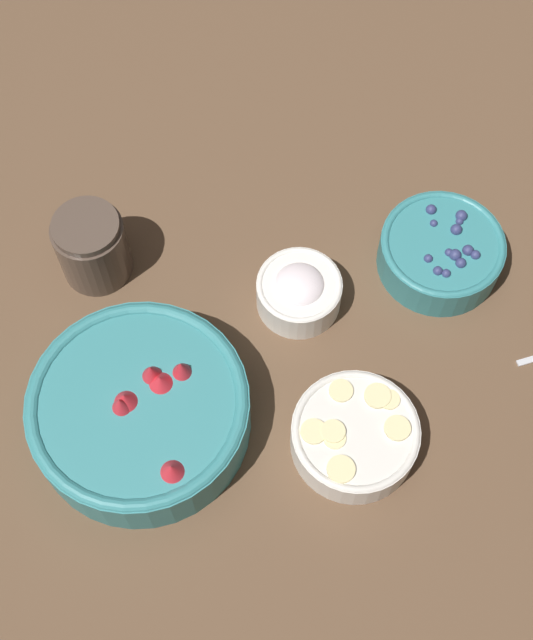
{
  "coord_description": "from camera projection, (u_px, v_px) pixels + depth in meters",
  "views": [
    {
      "loc": [
        0.17,
        -0.48,
        1.02
      ],
      "look_at": [
        -0.03,
        -0.04,
        0.05
      ],
      "focal_mm": 50.0,
      "sensor_mm": 36.0,
      "label": 1
    }
  ],
  "objects": [
    {
      "name": "ground_plane",
      "position": [
        304.0,
        317.0,
        1.14
      ],
      "size": [
        4.0,
        4.0,
        0.0
      ],
      "primitive_type": "plane",
      "color": "brown"
    },
    {
      "name": "bowl_bananas",
      "position": [
        355.0,
        435.0,
        1.04
      ],
      "size": [
        0.15,
        0.15,
        0.05
      ],
      "color": "silver",
      "rests_on": "ground_plane"
    },
    {
      "name": "bowl_strawberries",
      "position": [
        140.0,
        410.0,
        1.04
      ],
      "size": [
        0.26,
        0.26,
        0.09
      ],
      "color": "teal",
      "rests_on": "ground_plane"
    },
    {
      "name": "bowl_blueberries",
      "position": [
        441.0,
        251.0,
        1.15
      ],
      "size": [
        0.16,
        0.16,
        0.06
      ],
      "color": "teal",
      "rests_on": "ground_plane"
    },
    {
      "name": "jar_chocolate",
      "position": [
        93.0,
        248.0,
        1.13
      ],
      "size": [
        0.09,
        0.09,
        0.1
      ],
      "color": "#4C3D33",
      "rests_on": "ground_plane"
    },
    {
      "name": "bowl_cream",
      "position": [
        299.0,
        291.0,
        1.12
      ],
      "size": [
        0.11,
        0.11,
        0.06
      ],
      "color": "white",
      "rests_on": "ground_plane"
    }
  ]
}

